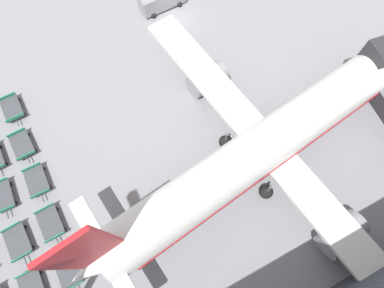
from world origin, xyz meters
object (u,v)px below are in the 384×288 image
airplane (276,138)px  baggage_dolly_row_mid_a_col_c (3,196)px  baggage_dolly_row_mid_b_col_d (50,223)px  baggage_dolly_row_mid_b_col_c (37,181)px  baggage_dolly_row_mid_a_col_d (18,242)px  baggage_dolly_row_mid_b_col_e (68,270)px  baggage_dolly_row_mid_b_col_b (22,145)px  baggage_dolly_row_mid_b_col_a (12,108)px

airplane → baggage_dolly_row_mid_a_col_c: size_ratio=11.08×
baggage_dolly_row_mid_a_col_c → baggage_dolly_row_mid_b_col_d: (4.05, 3.02, 0.00)m
baggage_dolly_row_mid_a_col_c → baggage_dolly_row_mid_b_col_c: (-0.00, 3.01, 0.00)m
baggage_dolly_row_mid_a_col_d → baggage_dolly_row_mid_b_col_c: (-4.28, 2.80, 0.00)m
baggage_dolly_row_mid_a_col_d → baggage_dolly_row_mid_b_col_e: bearing=37.6°
airplane → baggage_dolly_row_mid_a_col_d: size_ratio=10.92×
baggage_dolly_row_mid_a_col_c → baggage_dolly_row_mid_b_col_e: 8.79m
baggage_dolly_row_mid_a_col_d → baggage_dolly_row_mid_a_col_c: bearing=-177.1°
baggage_dolly_row_mid_b_col_e → baggage_dolly_row_mid_a_col_d: bearing=-142.4°
baggage_dolly_row_mid_b_col_b → baggage_dolly_row_mid_a_col_d: bearing=-17.2°
baggage_dolly_row_mid_a_col_c → baggage_dolly_row_mid_b_col_b: size_ratio=0.99×
baggage_dolly_row_mid_a_col_c → baggage_dolly_row_mid_a_col_d: 4.28m
airplane → baggage_dolly_row_mid_b_col_c: bearing=-108.7°
baggage_dolly_row_mid_a_col_d → baggage_dolly_row_mid_b_col_b: size_ratio=1.00×
baggage_dolly_row_mid_a_col_d → baggage_dolly_row_mid_b_col_d: size_ratio=1.00×
baggage_dolly_row_mid_b_col_b → baggage_dolly_row_mid_b_col_e: bearing=2.2°
baggage_dolly_row_mid_a_col_c → baggage_dolly_row_mid_b_col_e: same height
baggage_dolly_row_mid_b_col_a → baggage_dolly_row_mid_b_col_b: (4.21, -0.13, 0.00)m
baggage_dolly_row_mid_b_col_b → baggage_dolly_row_mid_b_col_e: 12.13m
baggage_dolly_row_mid_b_col_a → baggage_dolly_row_mid_b_col_d: size_ratio=1.00×
baggage_dolly_row_mid_b_col_d → baggage_dolly_row_mid_b_col_b: bearing=-178.2°
baggage_dolly_row_mid_a_col_c → baggage_dolly_row_mid_b_col_b: same height
baggage_dolly_row_mid_b_col_b → baggage_dolly_row_mid_b_col_c: bearing=3.6°
baggage_dolly_row_mid_a_col_c → airplane: bearing=73.6°
baggage_dolly_row_mid_a_col_d → baggage_dolly_row_mid_b_col_a: bearing=167.8°
airplane → baggage_dolly_row_mid_b_col_c: size_ratio=11.07×
baggage_dolly_row_mid_b_col_e → baggage_dolly_row_mid_b_col_c: bearing=-178.5°
baggage_dolly_row_mid_a_col_c → baggage_dolly_row_mid_a_col_d: (4.28, 0.21, 0.00)m
airplane → baggage_dolly_row_mid_a_col_c: bearing=-106.4°
baggage_dolly_row_mid_b_col_c → baggage_dolly_row_mid_b_col_e: same height
baggage_dolly_row_mid_a_col_c → baggage_dolly_row_mid_a_col_d: same height
airplane → baggage_dolly_row_mid_a_col_d: (-2.42, -22.58, -2.57)m
baggage_dolly_row_mid_b_col_b → baggage_dolly_row_mid_b_col_e: size_ratio=1.01×
baggage_dolly_row_mid_a_col_d → baggage_dolly_row_mid_b_col_d: (-0.23, 2.80, 0.00)m
airplane → baggage_dolly_row_mid_a_col_d: bearing=-96.1°
baggage_dolly_row_mid_b_col_c → baggage_dolly_row_mid_a_col_d: bearing=-33.2°
airplane → baggage_dolly_row_mid_b_col_d: 20.12m
baggage_dolly_row_mid_a_col_d → baggage_dolly_row_mid_b_col_d: 2.81m
baggage_dolly_row_mid_a_col_c → baggage_dolly_row_mid_b_col_a: bearing=160.5°
baggage_dolly_row_mid_a_col_c → baggage_dolly_row_mid_b_col_c: 3.01m
baggage_dolly_row_mid_b_col_c → baggage_dolly_row_mid_b_col_d: (4.05, 0.00, 0.00)m
baggage_dolly_row_mid_b_col_a → baggage_dolly_row_mid_b_col_c: bearing=0.8°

